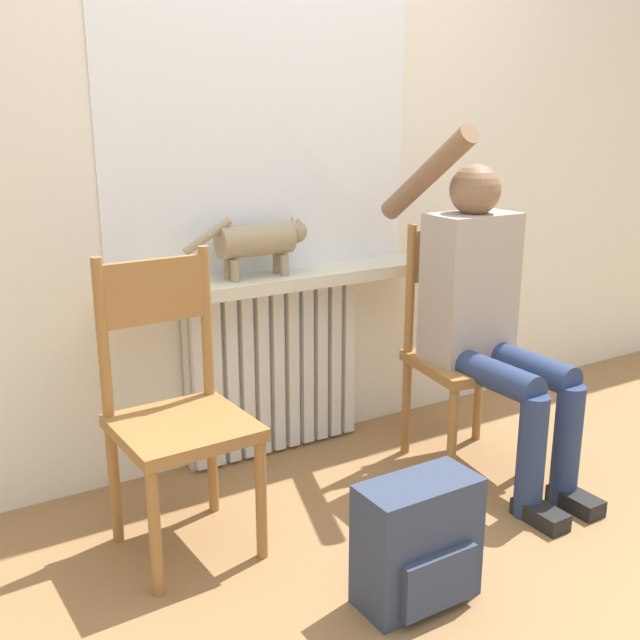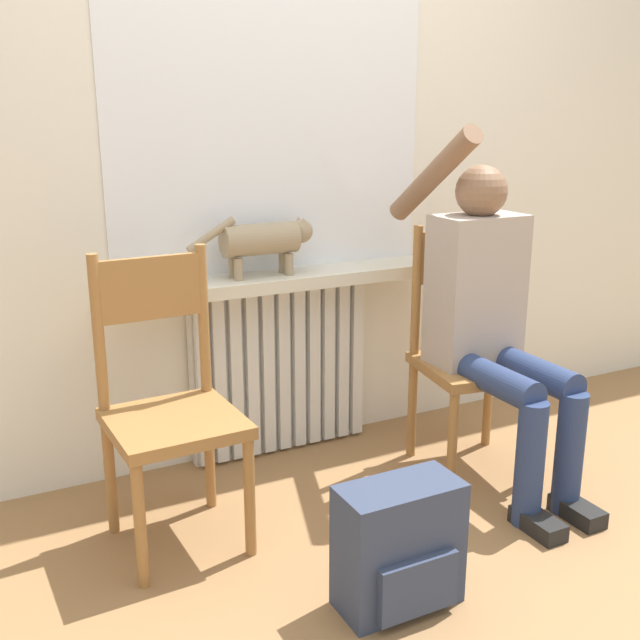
{
  "view_description": "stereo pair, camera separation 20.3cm",
  "coord_description": "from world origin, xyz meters",
  "views": [
    {
      "loc": [
        -1.35,
        -1.42,
        1.38
      ],
      "look_at": [
        0.0,
        0.79,
        0.65
      ],
      "focal_mm": 42.0,
      "sensor_mm": 36.0,
      "label": 1
    },
    {
      "loc": [
        -1.18,
        -1.52,
        1.38
      ],
      "look_at": [
        0.0,
        0.79,
        0.65
      ],
      "focal_mm": 42.0,
      "sensor_mm": 36.0,
      "label": 2
    }
  ],
  "objects": [
    {
      "name": "radiator",
      "position": [
        0.0,
        1.15,
        0.36
      ],
      "size": [
        0.76,
        0.08,
        0.72
      ],
      "color": "silver",
      "rests_on": "ground_plane"
    },
    {
      "name": "cat",
      "position": [
        -0.09,
        1.08,
        0.91
      ],
      "size": [
        0.51,
        0.12,
        0.24
      ],
      "color": "#9E896B",
      "rests_on": "windowsill"
    },
    {
      "name": "person",
      "position": [
        0.59,
        0.57,
        0.66
      ],
      "size": [
        0.36,
        0.99,
        1.34
      ],
      "color": "navy",
      "rests_on": "ground_plane"
    },
    {
      "name": "chair_right",
      "position": [
        0.6,
        0.69,
        0.48
      ],
      "size": [
        0.46,
        0.46,
        0.96
      ],
      "rotation": [
        0.0,
        0.0,
        -0.16
      ],
      "color": "#9E6B38",
      "rests_on": "ground_plane"
    },
    {
      "name": "ground_plane",
      "position": [
        0.0,
        0.0,
        0.0
      ],
      "size": [
        12.0,
        12.0,
        0.0
      ],
      "primitive_type": "plane",
      "color": "olive"
    },
    {
      "name": "wall_with_window",
      "position": [
        0.0,
        1.23,
        1.35
      ],
      "size": [
        7.0,
        0.06,
        2.7
      ],
      "color": "white",
      "rests_on": "ground_plane"
    },
    {
      "name": "windowsill",
      "position": [
        0.0,
        1.09,
        0.74
      ],
      "size": [
        1.36,
        0.22,
        0.05
      ],
      "color": "beige",
      "rests_on": "radiator"
    },
    {
      "name": "backpack",
      "position": [
        -0.13,
        0.05,
        0.18
      ],
      "size": [
        0.35,
        0.21,
        0.37
      ],
      "color": "#333D56",
      "rests_on": "ground_plane"
    },
    {
      "name": "chair_left",
      "position": [
        -0.6,
        0.69,
        0.48
      ],
      "size": [
        0.42,
        0.42,
        0.96
      ],
      "rotation": [
        0.0,
        0.0,
        0.04
      ],
      "color": "#9E6B38",
      "rests_on": "ground_plane"
    },
    {
      "name": "window_glass",
      "position": [
        0.0,
        1.2,
        1.29
      ],
      "size": [
        1.3,
        0.01,
        1.04
      ],
      "color": "white",
      "rests_on": "windowsill"
    }
  ]
}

